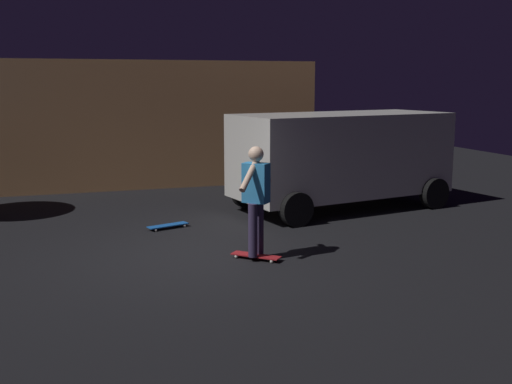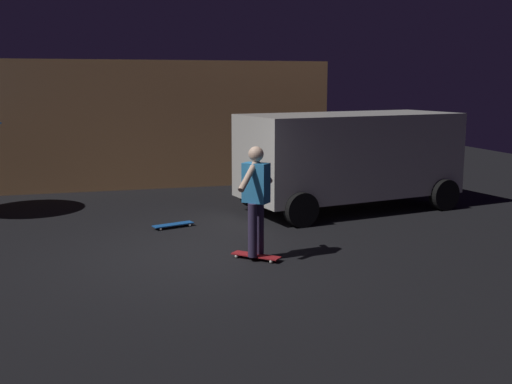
{
  "view_description": "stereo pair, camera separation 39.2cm",
  "coord_description": "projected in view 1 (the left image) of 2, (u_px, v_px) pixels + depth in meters",
  "views": [
    {
      "loc": [
        -1.87,
        -9.11,
        2.69
      ],
      "look_at": [
        0.94,
        -0.39,
        1.05
      ],
      "focal_mm": 43.44,
      "sensor_mm": 36.0,
      "label": 1
    },
    {
      "loc": [
        -1.5,
        -9.22,
        2.69
      ],
      "look_at": [
        0.94,
        -0.39,
        1.05
      ],
      "focal_mm": 43.44,
      "sensor_mm": 36.0,
      "label": 2
    }
  ],
  "objects": [
    {
      "name": "skateboard_ridden",
      "position": [
        256.0,
        256.0,
        9.48
      ],
      "size": [
        0.7,
        0.68,
        0.07
      ],
      "color": "#AD1E23",
      "rests_on": "ground_plane"
    },
    {
      "name": "skater",
      "position": [
        256.0,
        193.0,
        9.31
      ],
      "size": [
        0.74,
        0.77,
        1.67
      ],
      "color": "#382D4C",
      "rests_on": "skateboard_ridden"
    },
    {
      "name": "ground_plane",
      "position": [
        191.0,
        258.0,
        9.57
      ],
      "size": [
        28.0,
        28.0,
        0.0
      ],
      "primitive_type": "plane",
      "color": "black"
    },
    {
      "name": "low_building",
      "position": [
        82.0,
        123.0,
        16.41
      ],
      "size": [
        12.0,
        3.19,
        3.22
      ],
      "color": "tan",
      "rests_on": "ground_plane"
    },
    {
      "name": "parked_van",
      "position": [
        342.0,
        155.0,
        13.13
      ],
      "size": [
        4.88,
        2.95,
        2.03
      ],
      "color": "silver",
      "rests_on": "ground_plane"
    },
    {
      "name": "skateboard_spare",
      "position": [
        168.0,
        226.0,
        11.47
      ],
      "size": [
        0.8,
        0.44,
        0.07
      ],
      "color": "#1959B2",
      "rests_on": "ground_plane"
    }
  ]
}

